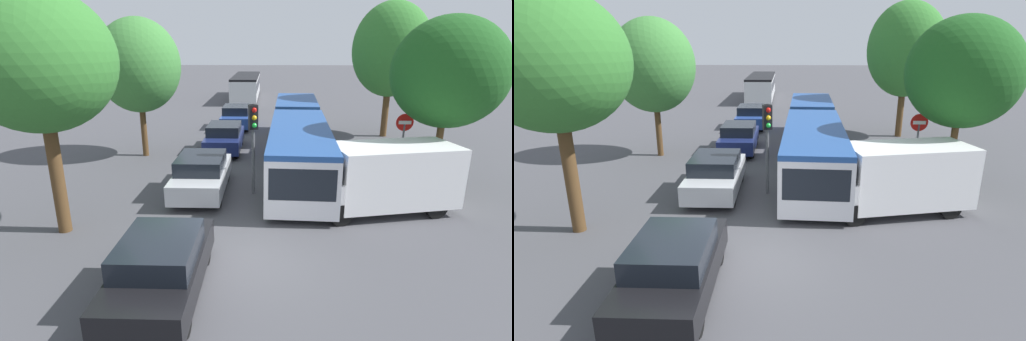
# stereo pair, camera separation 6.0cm
# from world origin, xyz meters

# --- Properties ---
(ground_plane) EXTENTS (200.00, 200.00, 0.00)m
(ground_plane) POSITION_xyz_m (0.00, 0.00, 0.00)
(ground_plane) COLOR #47474C
(articulated_bus) EXTENTS (3.09, 15.76, 2.33)m
(articulated_bus) POSITION_xyz_m (2.04, 9.73, 1.34)
(articulated_bus) COLOR silver
(articulated_bus) RESTS_ON ground
(city_bus_rear) EXTENTS (2.51, 11.18, 2.40)m
(city_bus_rear) POSITION_xyz_m (-1.78, 32.44, 1.39)
(city_bus_rear) COLOR silver
(city_bus_rear) RESTS_ON ground
(queued_car_black) EXTENTS (1.79, 4.21, 1.46)m
(queued_car_black) POSITION_xyz_m (-1.73, -1.58, 0.74)
(queued_car_black) COLOR black
(queued_car_black) RESTS_ON ground
(queued_car_silver) EXTENTS (1.84, 4.32, 1.50)m
(queued_car_silver) POSITION_xyz_m (-1.90, 4.98, 0.76)
(queued_car_silver) COLOR #B7BABF
(queued_car_silver) RESTS_ON ground
(queued_car_navy) EXTENTS (1.81, 4.25, 1.48)m
(queued_car_navy) POSITION_xyz_m (-1.72, 11.30, 0.75)
(queued_car_navy) COLOR navy
(queued_car_navy) RESTS_ON ground
(queued_car_blue) EXTENTS (1.83, 4.32, 1.50)m
(queued_car_blue) POSITION_xyz_m (-1.61, 17.57, 0.76)
(queued_car_blue) COLOR #284799
(queued_car_blue) RESTS_ON ground
(white_van) EXTENTS (5.29, 2.94, 2.31)m
(white_van) POSITION_xyz_m (4.58, 3.45, 1.24)
(white_van) COLOR white
(white_van) RESTS_ON ground
(traffic_light) EXTENTS (0.38, 0.40, 3.40)m
(traffic_light) POSITION_xyz_m (0.07, 4.98, 2.50)
(traffic_light) COLOR #56595E
(traffic_light) RESTS_ON ground
(no_entry_sign) EXTENTS (0.70, 0.08, 2.82)m
(no_entry_sign) POSITION_xyz_m (6.12, 6.70, 1.88)
(no_entry_sign) COLOR #56595E
(no_entry_sign) RESTS_ON ground
(direction_sign_post) EXTENTS (0.40, 1.37, 3.60)m
(direction_sign_post) POSITION_xyz_m (7.30, 6.20, 2.55)
(direction_sign_post) COLOR #56595E
(direction_sign_post) RESTS_ON ground
(tree_left_near) EXTENTS (4.16, 4.16, 6.99)m
(tree_left_near) POSITION_xyz_m (-5.64, 1.52, 4.93)
(tree_left_near) COLOR #51381E
(tree_left_near) RESTS_ON ground
(tree_left_mid) EXTENTS (4.05, 4.05, 6.73)m
(tree_left_mid) POSITION_xyz_m (-5.68, 10.24, 4.48)
(tree_left_mid) COLOR #51381E
(tree_left_mid) RESTS_ON ground
(tree_right_near) EXTENTS (4.13, 4.13, 6.52)m
(tree_right_near) POSITION_xyz_m (7.17, 5.75, 4.49)
(tree_right_near) COLOR #51381E
(tree_right_near) RESTS_ON ground
(tree_right_mid) EXTENTS (4.50, 4.50, 7.87)m
(tree_right_mid) POSITION_xyz_m (7.68, 15.27, 5.01)
(tree_right_mid) COLOR #51381E
(tree_right_mid) RESTS_ON ground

